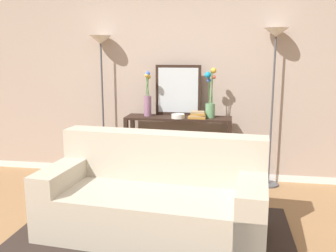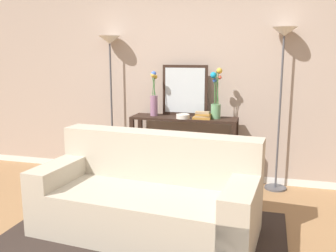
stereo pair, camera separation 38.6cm
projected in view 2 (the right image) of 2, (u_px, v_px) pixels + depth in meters
The scene contains 12 objects.
back_wall at pixel (194, 67), 4.70m from camera, with size 12.00×0.15×2.93m.
area_rug at pixel (142, 237), 3.28m from camera, with size 2.49×1.69×0.01m.
couch at pixel (148, 198), 3.37m from camera, with size 2.04×1.07×0.88m.
console_table at pixel (184, 138), 4.57m from camera, with size 1.31×0.35×0.85m.
floor_lamp_left at pixel (110, 67), 4.77m from camera, with size 0.28×0.28×1.85m.
floor_lamp_right at pixel (282, 64), 4.20m from camera, with size 0.28×0.28×1.91m.
wall_mirror at pixel (185, 90), 4.60m from camera, with size 0.57×0.02×0.63m.
vase_tall_flowers at pixel (154, 97), 4.58m from camera, with size 0.09×0.12×0.56m.
vase_short_flowers at pixel (216, 98), 4.38m from camera, with size 0.14×0.12×0.60m.
fruit_bowl at pixel (183, 116), 4.41m from camera, with size 0.16×0.16×0.05m.
book_stack at pixel (202, 116), 4.37m from camera, with size 0.21×0.13×0.09m.
book_row_under_console at pixel (152, 176), 4.78m from camera, with size 0.22×0.18×0.12m.
Camera 2 is at (0.95, -2.56, 1.61)m, focal length 39.29 mm.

